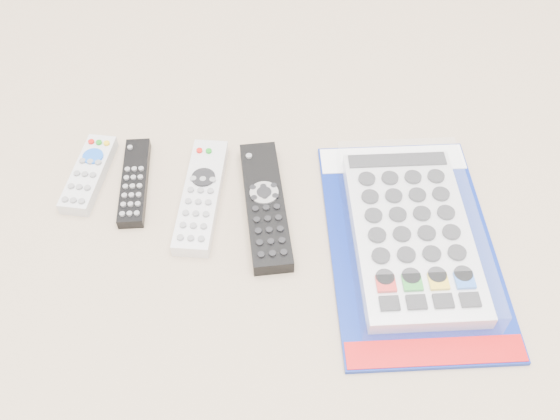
# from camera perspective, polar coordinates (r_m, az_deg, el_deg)

# --- Properties ---
(remote_small_grey) EXTENTS (0.05, 0.14, 0.02)m
(remote_small_grey) POSITION_cam_1_polar(r_m,az_deg,el_deg) (0.93, -17.09, 3.19)
(remote_small_grey) COLOR silver
(remote_small_grey) RESTS_ON ground
(remote_slim_black) EXTENTS (0.06, 0.16, 0.02)m
(remote_slim_black) POSITION_cam_1_polar(r_m,az_deg,el_deg) (0.90, -13.17, 2.50)
(remote_slim_black) COLOR black
(remote_slim_black) RESTS_ON ground
(remote_silver_dvd) EXTENTS (0.05, 0.20, 0.02)m
(remote_silver_dvd) POSITION_cam_1_polar(r_m,az_deg,el_deg) (0.87, -7.21, 1.32)
(remote_silver_dvd) COLOR silver
(remote_silver_dvd) RESTS_ON ground
(remote_large_black) EXTENTS (0.09, 0.22, 0.02)m
(remote_large_black) POSITION_cam_1_polar(r_m,az_deg,el_deg) (0.85, -1.36, 0.48)
(remote_large_black) COLOR black
(remote_large_black) RESTS_ON ground
(jumbo_remote_packaged) EXTENTS (0.25, 0.37, 0.05)m
(jumbo_remote_packaged) POSITION_cam_1_polar(r_m,az_deg,el_deg) (0.83, 11.97, -2.02)
(jumbo_remote_packaged) COLOR navy
(jumbo_remote_packaged) RESTS_ON ground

